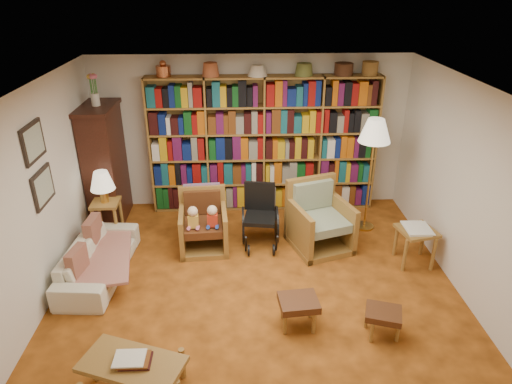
{
  "coord_description": "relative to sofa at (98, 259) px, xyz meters",
  "views": [
    {
      "loc": [
        -0.21,
        -4.59,
        3.57
      ],
      "look_at": [
        0.01,
        0.6,
        1.09
      ],
      "focal_mm": 32.0,
      "sensor_mm": 36.0,
      "label": 1
    }
  ],
  "objects": [
    {
      "name": "floor",
      "position": [
        2.05,
        -0.45,
        -0.24
      ],
      "size": [
        5.0,
        5.0,
        0.0
      ],
      "primitive_type": "plane",
      "color": "#B8601C",
      "rests_on": "ground"
    },
    {
      "name": "ceiling",
      "position": [
        2.05,
        -0.45,
        2.26
      ],
      "size": [
        5.0,
        5.0,
        0.0
      ],
      "primitive_type": "plane",
      "rotation": [
        3.14,
        0.0,
        0.0
      ],
      "color": "white",
      "rests_on": "wall_back"
    },
    {
      "name": "wall_back",
      "position": [
        2.05,
        2.05,
        1.01
      ],
      "size": [
        5.0,
        0.0,
        5.0
      ],
      "primitive_type": "plane",
      "rotation": [
        1.57,
        0.0,
        0.0
      ],
      "color": "silver",
      "rests_on": "floor"
    },
    {
      "name": "wall_front",
      "position": [
        2.05,
        -2.95,
        1.01
      ],
      "size": [
        5.0,
        0.0,
        5.0
      ],
      "primitive_type": "plane",
      "rotation": [
        -1.57,
        0.0,
        0.0
      ],
      "color": "silver",
      "rests_on": "floor"
    },
    {
      "name": "wall_left",
      "position": [
        -0.45,
        -0.45,
        1.01
      ],
      "size": [
        0.0,
        5.0,
        5.0
      ],
      "primitive_type": "plane",
      "rotation": [
        1.57,
        0.0,
        1.57
      ],
      "color": "silver",
      "rests_on": "floor"
    },
    {
      "name": "wall_right",
      "position": [
        4.55,
        -0.45,
        1.01
      ],
      "size": [
        0.0,
        5.0,
        5.0
      ],
      "primitive_type": "plane",
      "rotation": [
        1.57,
        0.0,
        -1.57
      ],
      "color": "silver",
      "rests_on": "floor"
    },
    {
      "name": "bookshelf",
      "position": [
        2.25,
        1.87,
        0.93
      ],
      "size": [
        3.6,
        0.3,
        2.42
      ],
      "color": "olive",
      "rests_on": "floor"
    },
    {
      "name": "curio_cabinet",
      "position": [
        -0.2,
        1.55,
        0.72
      ],
      "size": [
        0.5,
        0.95,
        2.4
      ],
      "color": "#3C1610",
      "rests_on": "floor"
    },
    {
      "name": "framed_pictures",
      "position": [
        -0.43,
        -0.15,
        1.39
      ],
      "size": [
        0.03,
        0.52,
        0.97
      ],
      "color": "black",
      "rests_on": "wall_left"
    },
    {
      "name": "sofa",
      "position": [
        0.0,
        0.0,
        0.0
      ],
      "size": [
        1.66,
        0.75,
        0.47
      ],
      "primitive_type": "imported",
      "rotation": [
        0.0,
        0.0,
        1.49
      ],
      "color": "beige",
      "rests_on": "floor"
    },
    {
      "name": "sofa_throw",
      "position": [
        0.05,
        0.0,
        0.06
      ],
      "size": [
        0.93,
        1.42,
        0.04
      ],
      "primitive_type": "cube",
      "rotation": [
        0.0,
        0.0,
        0.18
      ],
      "color": "#C4B38F",
      "rests_on": "sofa"
    },
    {
      "name": "cushion_left",
      "position": [
        -0.13,
        0.35,
        0.21
      ],
      "size": [
        0.15,
        0.39,
        0.39
      ],
      "primitive_type": "cube",
      "rotation": [
        0.0,
        0.0,
        -0.06
      ],
      "color": "maroon",
      "rests_on": "sofa"
    },
    {
      "name": "cushion_right",
      "position": [
        -0.13,
        -0.35,
        0.21
      ],
      "size": [
        0.17,
        0.37,
        0.36
      ],
      "primitive_type": "cube",
      "rotation": [
        0.0,
        0.0,
        -0.17
      ],
      "color": "maroon",
      "rests_on": "sofa"
    },
    {
      "name": "side_table_lamp",
      "position": [
        -0.1,
        0.94,
        0.2
      ],
      "size": [
        0.4,
        0.4,
        0.6
      ],
      "color": "olive",
      "rests_on": "floor"
    },
    {
      "name": "table_lamp",
      "position": [
        -0.1,
        0.94,
        0.69
      ],
      "size": [
        0.35,
        0.35,
        0.47
      ],
      "color": "gold",
      "rests_on": "side_table_lamp"
    },
    {
      "name": "armchair_leather",
      "position": [
        1.33,
        0.69,
        0.12
      ],
      "size": [
        0.72,
        0.77,
        0.86
      ],
      "color": "olive",
      "rests_on": "floor"
    },
    {
      "name": "armchair_sage",
      "position": [
        2.99,
        0.66,
        0.13
      ],
      "size": [
        1.02,
        1.02,
        0.96
      ],
      "color": "olive",
      "rests_on": "floor"
    },
    {
      "name": "wheelchair",
      "position": [
        2.14,
        0.73,
        0.18
      ],
      "size": [
        0.52,
        0.72,
        0.91
      ],
      "color": "black",
      "rests_on": "floor"
    },
    {
      "name": "floor_lamp",
      "position": [
        3.79,
        1.09,
        1.27
      ],
      "size": [
        0.46,
        0.46,
        1.75
      ],
      "color": "gold",
      "rests_on": "floor"
    },
    {
      "name": "side_table_papers",
      "position": [
        4.2,
        0.11,
        0.19
      ],
      "size": [
        0.54,
        0.54,
        0.55
      ],
      "color": "olive",
      "rests_on": "floor"
    },
    {
      "name": "footstool_a",
      "position": [
        2.47,
        -1.07,
        0.06
      ],
      "size": [
        0.46,
        0.4,
        0.36
      ],
      "color": "#4E2A14",
      "rests_on": "floor"
    },
    {
      "name": "footstool_b",
      "position": [
        3.37,
        -1.25,
        0.02
      ],
      "size": [
        0.45,
        0.42,
        0.32
      ],
      "color": "#4E2A14",
      "rests_on": "floor"
    },
    {
      "name": "coffee_table",
      "position": [
        0.84,
        -1.94,
        0.11
      ],
      "size": [
        1.04,
        0.76,
        0.46
      ],
      "color": "olive",
      "rests_on": "floor"
    }
  ]
}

